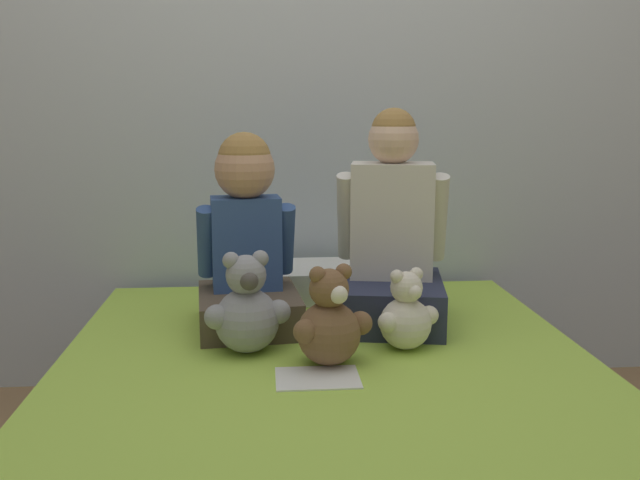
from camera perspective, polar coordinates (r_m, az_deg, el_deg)
wall_behind_bed at (r=2.62m, az=-1.21°, el=14.92°), size 8.00×0.06×2.50m
bed at (r=1.82m, az=1.04°, el=-17.52°), size 1.47×1.88×0.41m
child_on_left at (r=2.09m, az=-6.20°, el=-0.18°), size 0.33×0.38×0.60m
child_on_right at (r=2.13m, az=6.03°, el=-0.11°), size 0.38×0.43×0.67m
teddy_bear_held_by_left_child at (r=1.88m, az=-6.18°, el=-5.89°), size 0.24×0.18×0.29m
teddy_bear_held_by_right_child at (r=1.91m, az=7.26°, el=-6.31°), size 0.18×0.15×0.23m
teddy_bear_between_children at (r=1.78m, az=0.93°, el=-7.01°), size 0.21×0.17×0.27m
pillow_at_headboard at (r=2.44m, az=-0.76°, el=-3.48°), size 0.49×0.29×0.11m
sign_card at (r=1.72m, az=-0.20°, el=-11.55°), size 0.21×0.15×0.00m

